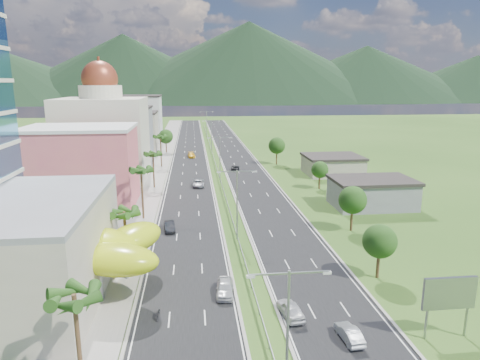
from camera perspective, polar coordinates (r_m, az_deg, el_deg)
name	(u,v)px	position (r m, az deg, el deg)	size (l,w,h in m)	color
ground	(245,267)	(57.61, 0.67, -11.47)	(500.00, 500.00, 0.00)	#2D5119
road_left	(190,155)	(144.03, -6.70, 3.38)	(11.00, 260.00, 0.04)	black
road_right	(234,154)	(144.71, -0.74, 3.51)	(11.00, 260.00, 0.04)	black
sidewalk_left	(161,155)	(144.41, -10.48, 3.29)	(7.00, 260.00, 0.12)	gray
median_guardrail	(215,162)	(126.36, -3.33, 2.37)	(0.10, 216.06, 0.76)	gray
streetlight_median_a	(288,325)	(32.65, 6.38, -18.69)	(6.04, 0.25, 11.00)	gray
streetlight_median_b	(237,197)	(64.68, -0.40, -2.34)	(6.04, 0.25, 11.00)	gray
streetlight_median_c	(220,154)	(103.67, -2.71, 3.48)	(6.04, 0.25, 11.00)	gray
streetlight_median_d	(211,133)	(148.18, -3.85, 6.33)	(6.04, 0.25, 11.00)	gray
streetlight_median_e	(207,121)	(192.91, -4.47, 7.86)	(6.04, 0.25, 11.00)	gray
lime_canopy	(78,249)	(53.35, -20.84, -8.61)	(18.00, 15.00, 7.40)	#B2C713
pink_shophouse	(82,168)	(88.28, -20.37, 1.49)	(20.00, 15.00, 15.00)	#D2566C
domed_building	(104,134)	(109.90, -17.72, 5.85)	(20.00, 20.00, 28.70)	beige
midrise_grey	(124,135)	(134.56, -15.18, 5.77)	(16.00, 15.00, 16.00)	gray
midrise_beige	(134,132)	(156.37, -13.96, 6.24)	(16.00, 15.00, 13.00)	#9C9680
midrise_white	(141,119)	(178.85, -13.07, 7.89)	(16.00, 15.00, 18.00)	silver
billboard	(449,295)	(45.69, 26.13, -13.60)	(5.20, 0.35, 6.20)	gray
shed_near	(372,194)	(87.07, 17.19, -1.80)	(15.00, 10.00, 5.00)	gray
shed_far	(332,166)	(115.14, 12.23, 1.85)	(14.00, 12.00, 4.40)	#9C9680
palm_tree_a	(74,300)	(35.14, -21.22, -14.74)	(3.60, 3.60, 9.10)	#47301C
palm_tree_b	(124,215)	(57.31, -15.18, -4.52)	(3.60, 3.60, 8.10)	#47301C
palm_tree_c	(141,172)	(76.15, -13.04, 1.02)	(3.60, 3.60, 9.60)	#47301C
palm_tree_d	(153,155)	(98.82, -11.54, 3.22)	(3.60, 3.60, 8.60)	#47301C
palm_tree_e	(160,138)	(123.36, -10.56, 5.53)	(3.60, 3.60, 9.40)	#47301C
leafy_tree_lfar	(166,137)	(148.45, -9.86, 5.73)	(4.90, 4.90, 8.05)	#47301C
leafy_tree_ra	(380,241)	(55.52, 18.13, -7.78)	(4.20, 4.20, 6.90)	#47301C
leafy_tree_rb	(353,200)	(71.41, 14.79, -2.61)	(4.55, 4.55, 7.47)	#47301C
leafy_tree_rc	(320,170)	(98.30, 10.61, 1.33)	(3.85, 3.85, 6.33)	#47301C
leafy_tree_rd	(277,146)	(125.81, 4.93, 4.59)	(4.90, 4.90, 8.05)	#47301C
mountain_ridge	(249,103)	(506.99, 1.19, 10.29)	(860.00, 140.00, 90.00)	black
car_white_near_left	(225,288)	(50.42, -2.02, -14.16)	(1.93, 4.80, 1.63)	silver
car_dark_left	(169,226)	(71.25, -9.39, -6.07)	(1.61, 4.61, 1.52)	black
car_silver_mid_left	(198,183)	(99.83, -5.56, -0.41)	(2.60, 5.64, 1.57)	#9A9CA1
car_yellow_far_left	(191,155)	(138.51, -6.49, 3.33)	(2.14, 5.26, 1.53)	yellow
car_white_near_right	(291,309)	(46.60, 6.76, -16.72)	(1.87, 4.65, 1.58)	silver
car_silver_right	(349,333)	(43.96, 14.35, -19.21)	(1.44, 4.14, 1.36)	#A1A3A8
car_dark_far_right	(235,168)	(117.70, -0.64, 1.64)	(2.14, 4.63, 1.29)	black
motorcycle	(158,312)	(46.90, -10.88, -16.92)	(0.58, 1.91, 1.22)	black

